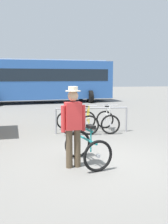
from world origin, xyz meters
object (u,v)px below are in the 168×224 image
at_px(racked_bike_yellow, 88,121).
at_px(bus_distant, 43,79).
at_px(featured_bicycle, 85,141).
at_px(racked_bike_white, 108,121).
at_px(person_with_featured_bike, 73,124).
at_px(racked_bike_lime, 68,122).

distance_m(racked_bike_yellow, bus_distant, 10.74).
height_order(racked_bike_yellow, featured_bicycle, featured_bicycle).
height_order(racked_bike_yellow, racked_bike_white, same).
bearing_deg(person_with_featured_bike, racked_bike_yellow, 73.92).
bearing_deg(person_with_featured_bike, racked_bike_lime, 85.01).
relative_size(racked_bike_white, person_with_featured_bike, 0.67).
distance_m(person_with_featured_bike, bus_distant, 14.09).
distance_m(racked_bike_yellow, featured_bicycle, 3.31).
relative_size(person_with_featured_bike, bus_distant, 0.17).
height_order(racked_bike_lime, featured_bicycle, featured_bicycle).
height_order(featured_bicycle, bus_distant, bus_distant).
distance_m(racked_bike_white, person_with_featured_bike, 3.91).
xyz_separation_m(person_with_featured_bike, bus_distant, (-0.28, 14.07, 0.79)).
bearing_deg(featured_bicycle, person_with_featured_bike, -138.47).
bearing_deg(racked_bike_yellow, bus_distant, 96.92).
bearing_deg(racked_bike_lime, person_with_featured_bike, -94.99).
height_order(racked_bike_lime, person_with_featured_bike, person_with_featured_bike).
relative_size(racked_bike_yellow, person_with_featured_bike, 0.67).
relative_size(racked_bike_lime, bus_distant, 0.11).
distance_m(featured_bicycle, person_with_featured_bike, 0.61).
xyz_separation_m(racked_bike_yellow, bus_distant, (-1.28, 10.58, 1.37)).
bearing_deg(racked_bike_lime, racked_bike_yellow, -1.69).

